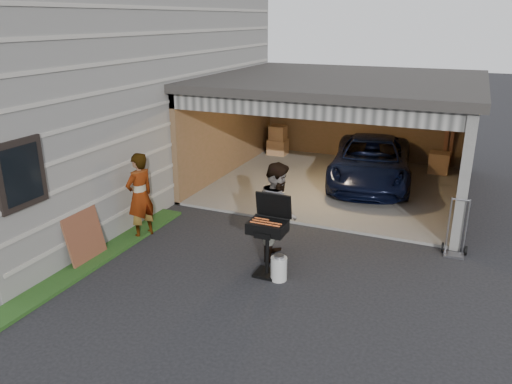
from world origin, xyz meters
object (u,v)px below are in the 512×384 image
(propane_tank, at_px, (279,269))
(bbq_grill, at_px, (268,229))
(plywood_panel, at_px, (85,237))
(hand_truck, at_px, (455,244))
(minivan, at_px, (371,163))
(man, at_px, (278,211))
(woman, at_px, (140,196))

(propane_tank, bearing_deg, bbq_grill, 154.30)
(plywood_panel, xyz_separation_m, hand_truck, (6.30, 2.99, -0.26))
(minivan, height_order, propane_tank, minivan)
(hand_truck, bearing_deg, plywood_panel, -157.46)
(man, height_order, plywood_panel, man)
(minivan, distance_m, hand_truck, 4.31)
(man, height_order, hand_truck, man)
(propane_tank, bearing_deg, minivan, 85.98)
(woman, relative_size, man, 0.97)
(hand_truck, bearing_deg, propane_tank, -143.55)
(minivan, bearing_deg, bbq_grill, -104.60)
(propane_tank, xyz_separation_m, plywood_panel, (-3.55, -0.74, 0.27))
(minivan, xyz_separation_m, man, (-0.76, -4.99, 0.31))
(man, xyz_separation_m, bbq_grill, (0.10, -0.74, -0.07))
(woman, bearing_deg, man, 109.17)
(woman, distance_m, plywood_panel, 1.43)
(minivan, relative_size, propane_tank, 10.31)
(woman, xyz_separation_m, propane_tank, (3.25, -0.60, -0.68))
(hand_truck, bearing_deg, minivan, 120.04)
(woman, distance_m, propane_tank, 3.38)
(woman, distance_m, hand_truck, 6.26)
(bbq_grill, bearing_deg, propane_tank, -25.70)
(propane_tank, distance_m, hand_truck, 3.55)
(minivan, height_order, bbq_grill, bbq_grill)
(hand_truck, bearing_deg, bbq_grill, -147.51)
(plywood_panel, height_order, hand_truck, hand_truck)
(bbq_grill, xyz_separation_m, propane_tank, (0.25, -0.12, -0.64))
(minivan, distance_m, bbq_grill, 5.77)
(minivan, xyz_separation_m, hand_truck, (2.33, -3.60, -0.39))
(minivan, bearing_deg, hand_truck, -65.06)
(plywood_panel, bearing_deg, man, 26.68)
(woman, height_order, plywood_panel, woman)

